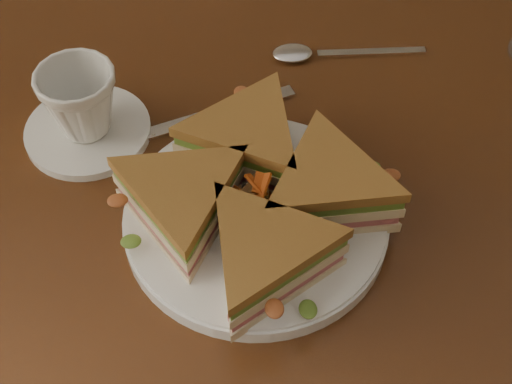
% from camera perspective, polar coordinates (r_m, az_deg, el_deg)
% --- Properties ---
extents(table, '(1.20, 0.80, 0.75)m').
position_cam_1_polar(table, '(0.82, 1.34, -2.88)').
color(table, '#351A0C').
rests_on(table, ground).
extents(plate, '(0.26, 0.26, 0.02)m').
position_cam_1_polar(plate, '(0.69, 0.00, -2.15)').
color(plate, white).
rests_on(plate, table).
extents(sandwich_wedges, '(0.29, 0.29, 0.06)m').
position_cam_1_polar(sandwich_wedges, '(0.66, 0.00, -0.27)').
color(sandwich_wedges, beige).
rests_on(sandwich_wedges, plate).
extents(crisps_mound, '(0.09, 0.09, 0.05)m').
position_cam_1_polar(crisps_mound, '(0.67, 0.00, -0.48)').
color(crisps_mound, '#DB5B1C').
rests_on(crisps_mound, plate).
extents(spoon, '(0.18, 0.03, 0.01)m').
position_cam_1_polar(spoon, '(0.87, 4.47, 10.99)').
color(spoon, silver).
rests_on(spoon, table).
extents(knife, '(0.21, 0.08, 0.00)m').
position_cam_1_polar(knife, '(0.79, -4.66, 5.78)').
color(knife, silver).
rests_on(knife, table).
extents(saucer, '(0.14, 0.14, 0.01)m').
position_cam_1_polar(saucer, '(0.79, -13.28, 4.78)').
color(saucer, white).
rests_on(saucer, table).
extents(coffee_cup, '(0.10, 0.10, 0.08)m').
position_cam_1_polar(coffee_cup, '(0.76, -13.87, 7.01)').
color(coffee_cup, white).
rests_on(coffee_cup, saucer).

